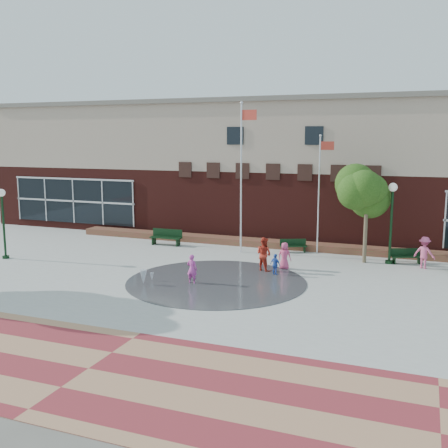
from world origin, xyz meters
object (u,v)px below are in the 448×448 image
(flagpole_right, at_px, (320,188))
(child_splash, at_px, (192,269))
(flagpole_left, at_px, (242,170))
(bench_left, at_px, (166,240))

(flagpole_right, bearing_deg, child_splash, -120.38)
(flagpole_left, xyz_separation_m, bench_left, (-5.10, 0.29, -4.51))
(flagpole_left, relative_size, bench_left, 4.29)
(flagpole_right, height_order, child_splash, flagpole_right)
(flagpole_left, xyz_separation_m, flagpole_right, (4.23, 1.36, -1.01))
(flagpole_left, xyz_separation_m, child_splash, (0.04, -7.08, -4.15))
(flagpole_left, height_order, flagpole_right, flagpole_left)
(flagpole_left, bearing_deg, flagpole_right, 24.35)
(bench_left, relative_size, child_splash, 1.47)
(flagpole_left, bearing_deg, bench_left, -176.75)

